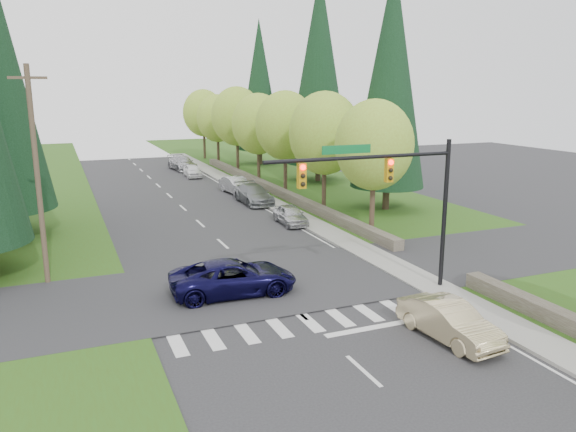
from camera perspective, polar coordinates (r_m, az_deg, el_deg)
ground at (r=19.80m, az=6.18°, el=-14.10°), size 120.00×120.00×0.00m
grass_east at (r=42.44m, az=8.73°, el=0.57°), size 14.00×110.00×0.06m
cross_street at (r=26.51m, az=-2.15°, el=-6.89°), size 120.00×8.00×0.10m
sidewalk_east at (r=41.47m, az=0.05°, el=0.48°), size 1.80×80.00×0.13m
curb_east at (r=41.16m, az=-1.04°, el=0.38°), size 0.20×80.00×0.13m
stone_wall_north at (r=49.33m, az=-1.68°, el=2.80°), size 0.70×40.00×0.70m
traffic_signal at (r=24.11m, az=10.50°, el=3.16°), size 8.70×0.37×6.80m
utility_pole at (r=27.70m, az=-24.12°, el=3.82°), size 1.60×0.24×10.00m
decid_tree_0 at (r=34.56m, az=8.76°, el=7.13°), size 4.80×4.80×8.37m
decid_tree_1 at (r=40.71m, az=3.76°, el=8.38°), size 5.20×5.20×8.80m
decid_tree_2 at (r=46.99m, az=-0.27°, el=9.16°), size 5.00×5.00×8.82m
decid_tree_3 at (r=53.58m, az=-3.04°, el=9.31°), size 5.00×5.00×8.55m
decid_tree_4 at (r=60.22m, az=-5.21°, el=10.05°), size 5.40×5.40×9.18m
decid_tree_5 at (r=66.90m, az=-7.19°, el=9.82°), size 4.80×4.80×8.30m
decid_tree_6 at (r=73.68m, az=-8.59°, el=10.31°), size 5.20×5.20×8.86m
conifer_e_a at (r=42.03m, az=10.39°, el=13.79°), size 5.44×5.44×17.80m
conifer_e_b at (r=54.81m, az=3.18°, el=14.76°), size 6.12×6.12×19.80m
conifer_e_c at (r=67.33m, az=-2.91°, el=13.12°), size 5.10×5.10×16.80m
sedan_champagne at (r=21.52m, az=16.05°, el=-10.20°), size 1.89×4.41×1.41m
suv_navy at (r=25.09m, az=-5.57°, el=-6.22°), size 5.72×2.86×1.56m
parked_car_a at (r=37.72m, az=0.25°, el=0.13°), size 1.71×3.87×1.30m
parked_car_b at (r=44.60m, az=-3.49°, el=2.22°), size 2.09×5.14×1.49m
parked_car_c at (r=49.00m, az=-5.28°, el=3.13°), size 2.10×4.55×1.45m
parked_car_d at (r=58.77m, az=-9.67°, el=4.54°), size 1.70×3.85×1.29m
parked_car_e at (r=64.02m, az=-10.69°, el=5.29°), size 2.74×5.57×1.56m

